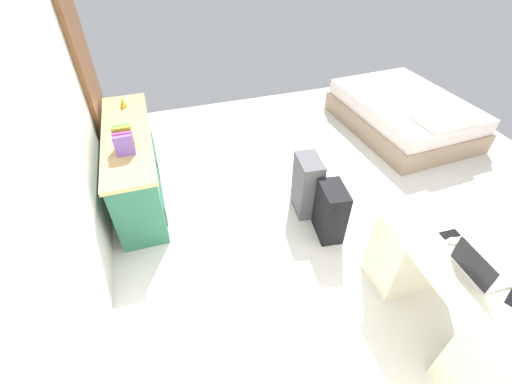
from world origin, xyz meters
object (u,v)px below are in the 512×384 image
at_px(suitcase_spare_grey, 307,185).
at_px(cell_phone_by_mouse, 450,234).
at_px(suitcase_black, 330,212).
at_px(bed, 404,114).
at_px(computer_mouse, 453,241).
at_px(desk, 454,298).
at_px(laptop, 477,268).
at_px(figurine_small, 123,103).
at_px(credenza, 135,164).

height_order(suitcase_spare_grey, cell_phone_by_mouse, cell_phone_by_mouse).
bearing_deg(suitcase_black, suitcase_spare_grey, 19.03).
bearing_deg(bed, computer_mouse, 148.60).
bearing_deg(desk, laptop, 138.36).
relative_size(suitcase_black, cell_phone_by_mouse, 4.25).
height_order(bed, figurine_small, figurine_small).
relative_size(credenza, figurine_small, 16.36).
relative_size(cell_phone_by_mouse, figurine_small, 1.24).
height_order(computer_mouse, figurine_small, figurine_small).
relative_size(suitcase_spare_grey, cell_phone_by_mouse, 4.81).
distance_m(suitcase_spare_grey, figurine_small, 2.26).
relative_size(credenza, suitcase_black, 3.11).
bearing_deg(desk, bed, -29.56).
bearing_deg(laptop, credenza, 41.04).
bearing_deg(bed, suitcase_spare_grey, 119.59).
xyz_separation_m(bed, laptop, (-2.74, 1.57, 0.56)).
distance_m(credenza, cell_phone_by_mouse, 3.07).
height_order(credenza, bed, credenza).
bearing_deg(suitcase_black, cell_phone_by_mouse, -146.30).
distance_m(suitcase_spare_grey, cell_phone_by_mouse, 1.45).
bearing_deg(bed, cell_phone_by_mouse, 148.43).
height_order(credenza, suitcase_black, credenza).
distance_m(laptop, computer_mouse, 0.27).
bearing_deg(suitcase_spare_grey, desk, -157.62).
distance_m(suitcase_spare_grey, computer_mouse, 1.50).
bearing_deg(figurine_small, computer_mouse, -141.92).
bearing_deg(credenza, suitcase_black, -124.65).
height_order(bed, computer_mouse, computer_mouse).
height_order(credenza, suitcase_spare_grey, credenza).
bearing_deg(cell_phone_by_mouse, credenza, 48.60).
xyz_separation_m(credenza, laptop, (-2.43, -2.12, 0.42)).
xyz_separation_m(computer_mouse, figurine_small, (2.77, 2.17, 0.06)).
bearing_deg(suitcase_black, credenza, 62.95).
distance_m(desk, credenza, 3.22).
relative_size(computer_mouse, cell_phone_by_mouse, 0.74).
xyz_separation_m(bed, suitcase_spare_grey, (-1.14, 2.00, 0.08)).
xyz_separation_m(desk, cell_phone_by_mouse, (0.29, -0.05, 0.37)).
bearing_deg(desk, credenza, 41.80).
bearing_deg(laptop, cell_phone_by_mouse, -13.81).
bearing_deg(computer_mouse, desk, 176.55).
height_order(suitcase_spare_grey, computer_mouse, computer_mouse).
bearing_deg(laptop, suitcase_spare_grey, 15.15).
bearing_deg(desk, cell_phone_by_mouse, -9.93).
bearing_deg(figurine_small, bed, -94.37).
bearing_deg(figurine_small, laptop, -145.00).
relative_size(desk, suitcase_spare_grey, 2.23).
height_order(desk, suitcase_spare_grey, desk).
bearing_deg(computer_mouse, bed, -29.58).
bearing_deg(credenza, suitcase_spare_grey, -116.12).
distance_m(bed, computer_mouse, 2.96).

